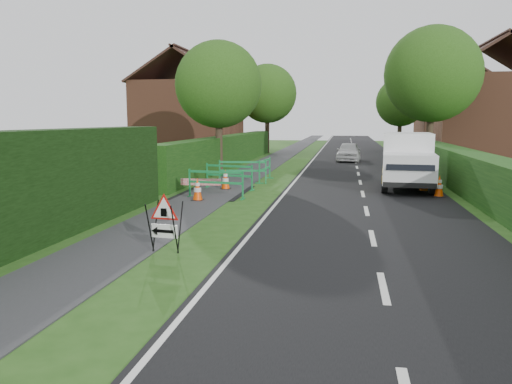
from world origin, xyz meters
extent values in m
plane|color=#254E16|center=(0.00, 0.00, 0.00)|extent=(120.00, 120.00, 0.00)
cube|color=black|center=(2.50, 35.00, 0.00)|extent=(6.00, 90.00, 0.02)
cube|color=#2D2D30|center=(-3.00, 35.00, 0.01)|extent=(2.00, 90.00, 0.02)
cube|color=#14380F|center=(-5.00, 22.00, 0.00)|extent=(1.00, 24.00, 1.80)
cube|color=#14380F|center=(6.50, 16.00, 0.00)|extent=(1.20, 50.00, 1.50)
cube|color=brown|center=(-10.00, 30.00, 2.75)|extent=(7.00, 7.00, 5.50)
cube|color=#331E19|center=(-11.75, 30.00, 6.59)|extent=(4.00, 7.40, 2.58)
cube|color=#331E19|center=(-8.25, 30.00, 6.59)|extent=(4.00, 7.40, 2.58)
cube|color=#331E19|center=(-10.00, 30.00, 7.69)|extent=(0.25, 7.40, 0.18)
cube|color=brown|center=(11.00, 28.00, 2.75)|extent=(7.00, 7.00, 5.50)
cube|color=#331E19|center=(9.25, 28.00, 6.59)|extent=(4.00, 7.40, 2.58)
cube|color=#331E19|center=(11.00, 28.00, 7.69)|extent=(0.25, 7.40, 0.18)
cube|color=brown|center=(12.00, 42.00, 2.75)|extent=(7.00, 7.00, 5.50)
cube|color=#331E19|center=(10.25, 42.00, 6.59)|extent=(4.00, 7.40, 2.58)
cube|color=#331E19|center=(13.75, 42.00, 6.59)|extent=(4.00, 7.40, 2.58)
cube|color=#331E19|center=(12.00, 42.00, 7.69)|extent=(0.25, 7.40, 0.18)
cylinder|color=#2D2116|center=(-4.60, 18.00, 1.31)|extent=(0.36, 0.36, 2.62)
sphere|color=#224713|center=(-4.60, 18.00, 4.50)|extent=(4.40, 4.40, 4.40)
cylinder|color=#2D2116|center=(6.40, 22.00, 1.49)|extent=(0.36, 0.36, 2.97)
sphere|color=#224713|center=(6.40, 22.00, 5.18)|extent=(5.20, 5.20, 5.20)
cylinder|color=#2D2116|center=(-4.60, 34.00, 1.40)|extent=(0.36, 0.36, 2.80)
sphere|color=#224713|center=(-4.60, 34.00, 4.84)|extent=(4.80, 4.80, 4.80)
cylinder|color=#2D2116|center=(6.40, 38.00, 1.22)|extent=(0.36, 0.36, 2.45)
sphere|color=#224713|center=(6.40, 38.00, 4.23)|extent=(4.20, 4.20, 4.20)
cylinder|color=black|center=(-2.06, 2.35, 0.54)|extent=(0.06, 0.32, 1.04)
cylinder|color=black|center=(-2.03, 2.62, 0.54)|extent=(0.06, 0.32, 1.04)
cylinder|color=black|center=(-1.50, 2.29, 0.54)|extent=(0.06, 0.32, 1.04)
cylinder|color=black|center=(-1.47, 2.55, 0.54)|extent=(0.06, 0.32, 1.04)
cube|color=white|center=(-1.77, 2.43, 0.47)|extent=(0.58, 0.08, 0.28)
cube|color=black|center=(-1.77, 2.42, 0.47)|extent=(0.41, 0.06, 0.07)
cone|color=black|center=(-1.99, 2.45, 0.47)|extent=(0.15, 0.18, 0.17)
cube|color=black|center=(-1.77, 2.42, 0.86)|extent=(0.13, 0.02, 0.17)
cube|color=silver|center=(4.31, 14.18, 1.29)|extent=(2.08, 3.13, 1.80)
cube|color=silver|center=(4.15, 11.92, 0.94)|extent=(2.00, 2.07, 1.10)
cube|color=black|center=(4.08, 10.99, 1.21)|extent=(1.65, 0.33, 0.50)
cube|color=#E0A70B|center=(3.31, 13.38, 0.58)|extent=(0.36, 4.59, 0.22)
cube|color=#E0A70B|center=(5.19, 13.25, 0.58)|extent=(0.36, 4.59, 0.22)
cube|color=black|center=(4.08, 11.00, 0.45)|extent=(1.83, 0.25, 0.19)
cylinder|color=black|center=(3.31, 11.93, 0.37)|extent=(0.28, 0.76, 0.74)
cylinder|color=black|center=(4.98, 11.81, 0.37)|extent=(0.28, 0.76, 0.74)
cylinder|color=black|center=(3.53, 14.92, 0.37)|extent=(0.28, 0.76, 0.74)
cylinder|color=black|center=(5.20, 14.80, 0.37)|extent=(0.28, 0.76, 0.74)
cube|color=black|center=(5.14, 11.35, 0.02)|extent=(0.38, 0.38, 0.04)
cone|color=#FF4B08|center=(5.14, 11.35, 0.42)|extent=(0.32, 0.32, 0.75)
cylinder|color=white|center=(5.14, 11.35, 0.38)|extent=(0.25, 0.25, 0.14)
cylinder|color=white|center=(5.14, 11.35, 0.56)|extent=(0.17, 0.17, 0.10)
cube|color=black|center=(4.82, 12.76, 0.02)|extent=(0.38, 0.38, 0.04)
cone|color=#FF4B08|center=(4.82, 12.76, 0.42)|extent=(0.32, 0.32, 0.75)
cylinder|color=white|center=(4.82, 12.76, 0.38)|extent=(0.25, 0.25, 0.14)
cylinder|color=white|center=(4.82, 12.76, 0.56)|extent=(0.17, 0.17, 0.10)
cube|color=black|center=(4.99, 15.30, 0.02)|extent=(0.38, 0.38, 0.04)
cone|color=#FF4B08|center=(4.99, 15.30, 0.42)|extent=(0.32, 0.32, 0.75)
cylinder|color=white|center=(4.99, 15.30, 0.38)|extent=(0.25, 0.25, 0.14)
cylinder|color=white|center=(4.99, 15.30, 0.56)|extent=(0.17, 0.17, 0.10)
cube|color=black|center=(-3.07, 9.04, 0.02)|extent=(0.38, 0.38, 0.04)
cone|color=#FF4B08|center=(-3.07, 9.04, 0.42)|extent=(0.32, 0.32, 0.75)
cylinder|color=white|center=(-3.07, 9.04, 0.38)|extent=(0.25, 0.25, 0.14)
cylinder|color=white|center=(-3.07, 9.04, 0.56)|extent=(0.17, 0.17, 0.10)
cube|color=black|center=(-2.80, 11.93, 0.02)|extent=(0.38, 0.38, 0.04)
cone|color=#FF4B08|center=(-2.80, 11.93, 0.42)|extent=(0.32, 0.32, 0.75)
cylinder|color=white|center=(-2.80, 11.93, 0.38)|extent=(0.25, 0.25, 0.14)
cylinder|color=white|center=(-2.80, 11.93, 0.56)|extent=(0.17, 0.17, 0.10)
cube|color=#167D3D|center=(-3.60, 9.84, 0.50)|extent=(0.06, 0.06, 1.00)
cube|color=#167D3D|center=(-1.62, 9.58, 0.50)|extent=(0.06, 0.06, 1.00)
cube|color=#167D3D|center=(-2.61, 9.71, 0.92)|extent=(1.99, 0.31, 0.08)
cube|color=#167D3D|center=(-2.61, 9.71, 0.55)|extent=(1.99, 0.31, 0.08)
cube|color=#167D3D|center=(-3.60, 9.84, 0.02)|extent=(0.10, 0.35, 0.04)
cube|color=#167D3D|center=(-1.62, 9.58, 0.02)|extent=(0.10, 0.35, 0.04)
cube|color=#167D3D|center=(-3.64, 12.25, 0.50)|extent=(0.06, 0.06, 1.00)
cube|color=#167D3D|center=(-1.70, 11.75, 0.50)|extent=(0.06, 0.06, 1.00)
cube|color=#167D3D|center=(-2.67, 12.00, 0.92)|extent=(1.95, 0.55, 0.08)
cube|color=#167D3D|center=(-2.67, 12.00, 0.55)|extent=(1.95, 0.55, 0.08)
cube|color=#167D3D|center=(-3.64, 12.25, 0.02)|extent=(0.15, 0.35, 0.04)
cube|color=#167D3D|center=(-1.70, 11.75, 0.02)|extent=(0.15, 0.35, 0.04)
cube|color=#167D3D|center=(-3.51, 13.79, 0.50)|extent=(0.06, 0.06, 1.00)
cube|color=#167D3D|center=(-1.52, 14.03, 0.50)|extent=(0.06, 0.06, 1.00)
cube|color=#167D3D|center=(-2.52, 13.91, 0.92)|extent=(1.99, 0.28, 0.08)
cube|color=#167D3D|center=(-2.52, 13.91, 0.55)|extent=(1.99, 0.28, 0.08)
cube|color=#167D3D|center=(-3.51, 13.79, 0.02)|extent=(0.10, 0.35, 0.04)
cube|color=#167D3D|center=(-1.52, 14.03, 0.02)|extent=(0.10, 0.35, 0.04)
cube|color=#167D3D|center=(-1.78, 13.93, 0.50)|extent=(0.05, 0.05, 1.00)
cube|color=#167D3D|center=(-1.64, 15.92, 0.50)|extent=(0.05, 0.05, 1.00)
cube|color=#167D3D|center=(-1.71, 14.92, 0.92)|extent=(0.20, 2.00, 0.08)
cube|color=#167D3D|center=(-1.71, 14.92, 0.55)|extent=(0.20, 2.00, 0.08)
cube|color=#167D3D|center=(-1.78, 13.93, 0.02)|extent=(0.35, 0.09, 0.04)
cube|color=#167D3D|center=(-1.64, 15.92, 0.02)|extent=(0.35, 0.09, 0.04)
cube|color=red|center=(-3.40, 10.56, 0.00)|extent=(1.50, 0.17, 0.25)
imported|color=silver|center=(2.04, 26.48, 0.63)|extent=(1.68, 3.76, 1.26)
camera|label=1|loc=(1.84, -7.05, 2.73)|focal=35.00mm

